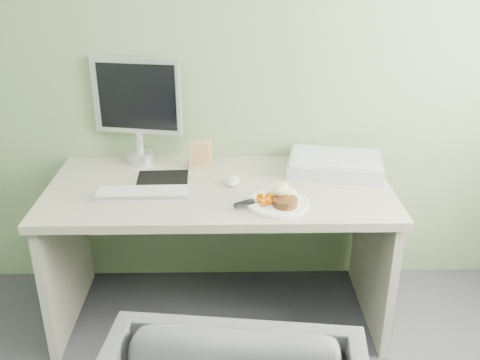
{
  "coord_description": "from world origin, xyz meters",
  "views": [
    {
      "loc": [
        0.06,
        -0.64,
        1.78
      ],
      "look_at": [
        0.1,
        1.5,
        0.82
      ],
      "focal_mm": 40.0,
      "sensor_mm": 36.0,
      "label": 1
    }
  ],
  "objects_px": {
    "plate": "(278,204)",
    "scanner": "(335,165)",
    "monitor": "(137,105)",
    "desk": "(220,220)"
  },
  "relations": [
    {
      "from": "desk",
      "to": "scanner",
      "type": "relative_size",
      "value": 3.54
    },
    {
      "from": "plate",
      "to": "monitor",
      "type": "xyz_separation_m",
      "value": [
        -0.67,
        0.52,
        0.29
      ]
    },
    {
      "from": "scanner",
      "to": "monitor",
      "type": "xyz_separation_m",
      "value": [
        -0.98,
        0.16,
        0.27
      ]
    },
    {
      "from": "desk",
      "to": "monitor",
      "type": "bearing_deg",
      "value": 142.31
    },
    {
      "from": "monitor",
      "to": "scanner",
      "type": "bearing_deg",
      "value": 1.52
    },
    {
      "from": "plate",
      "to": "monitor",
      "type": "bearing_deg",
      "value": 142.14
    },
    {
      "from": "plate",
      "to": "monitor",
      "type": "height_order",
      "value": "monitor"
    },
    {
      "from": "plate",
      "to": "monitor",
      "type": "relative_size",
      "value": 0.51
    },
    {
      "from": "plate",
      "to": "scanner",
      "type": "distance_m",
      "value": 0.48
    },
    {
      "from": "desk",
      "to": "scanner",
      "type": "bearing_deg",
      "value": 15.45
    }
  ]
}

